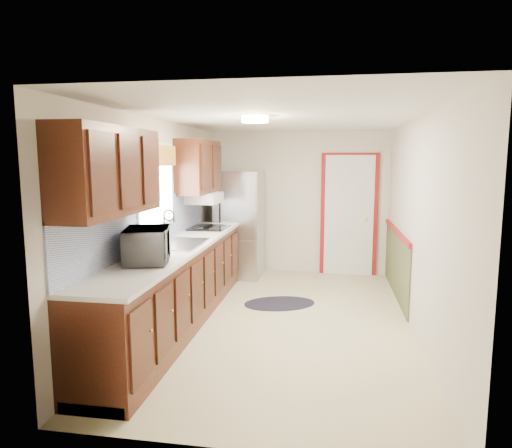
% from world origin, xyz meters
% --- Properties ---
extents(room_shell, '(3.20, 5.20, 2.52)m').
position_xyz_m(room_shell, '(0.00, 0.00, 1.20)').
color(room_shell, beige).
rests_on(room_shell, ground).
extents(kitchen_run, '(0.63, 4.00, 2.20)m').
position_xyz_m(kitchen_run, '(-1.24, -0.29, 0.81)').
color(kitchen_run, '#3B190D').
rests_on(kitchen_run, ground).
extents(back_wall_trim, '(1.12, 2.30, 2.08)m').
position_xyz_m(back_wall_trim, '(0.99, 2.21, 0.89)').
color(back_wall_trim, maroon).
rests_on(back_wall_trim, ground).
extents(ceiling_fixture, '(0.30, 0.30, 0.06)m').
position_xyz_m(ceiling_fixture, '(-0.30, -0.20, 2.36)').
color(ceiling_fixture, '#FFD88C').
rests_on(ceiling_fixture, room_shell).
extents(microwave, '(0.48, 0.66, 0.40)m').
position_xyz_m(microwave, '(-1.20, -1.14, 1.14)').
color(microwave, white).
rests_on(microwave, kitchen_run).
extents(refrigerator, '(0.75, 0.74, 1.74)m').
position_xyz_m(refrigerator, '(-0.93, 2.05, 0.87)').
color(refrigerator, '#B7B7BC').
rests_on(refrigerator, ground).
extents(rug, '(1.11, 0.90, 0.01)m').
position_xyz_m(rug, '(-0.11, 0.66, 0.01)').
color(rug, black).
rests_on(rug, ground).
extents(cooktop, '(0.51, 0.61, 0.02)m').
position_xyz_m(cooktop, '(-1.19, 1.09, 0.95)').
color(cooktop, black).
rests_on(cooktop, kitchen_run).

